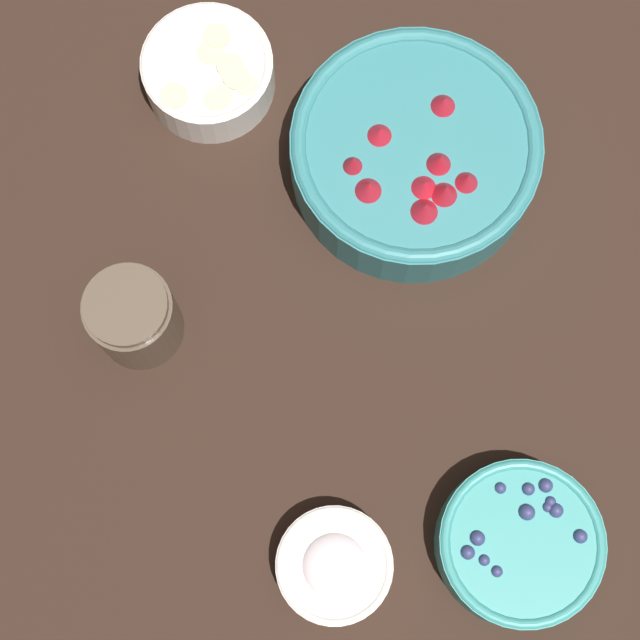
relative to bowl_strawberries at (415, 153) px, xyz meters
The scene contains 6 objects.
ground_plane 0.19m from the bowl_strawberries, 35.64° to the right, with size 4.00×4.00×0.00m, color black.
bowl_strawberries is the anchor object (origin of this frame).
bowl_blueberries 0.42m from the bowl_strawberries, ahead, with size 0.16×0.16×0.06m.
bowl_bananas 0.25m from the bowl_strawberries, 120.80° to the right, with size 0.14×0.14×0.06m.
bowl_cream 0.44m from the bowl_strawberries, 17.99° to the right, with size 0.12×0.12×0.06m.
jar_chocolate 0.35m from the bowl_strawberries, 63.99° to the right, with size 0.09×0.09×0.11m.
Camera 1 is at (0.28, -0.04, 1.11)m, focal length 60.00 mm.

